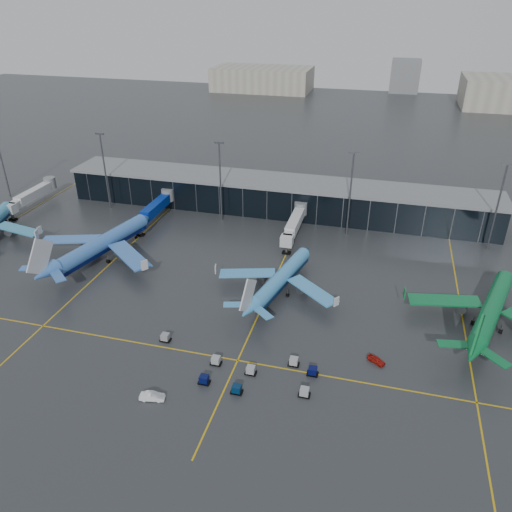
% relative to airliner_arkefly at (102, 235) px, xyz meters
% --- Properties ---
extents(ground, '(600.00, 600.00, 0.00)m').
position_rel_airliner_arkefly_xyz_m(ground, '(38.20, -17.42, -6.92)').
color(ground, '#282B2D').
rests_on(ground, ground).
extents(terminal_pier, '(142.00, 17.00, 10.70)m').
position_rel_airliner_arkefly_xyz_m(terminal_pier, '(38.20, 44.58, -1.50)').
color(terminal_pier, black).
rests_on(terminal_pier, ground).
extents(jet_bridges, '(94.00, 27.50, 7.20)m').
position_rel_airliner_arkefly_xyz_m(jet_bridges, '(3.20, 25.57, -2.37)').
color(jet_bridges, '#595B60').
rests_on(jet_bridges, ground).
extents(flood_masts, '(203.00, 0.50, 25.50)m').
position_rel_airliner_arkefly_xyz_m(flood_masts, '(43.20, 32.58, 6.89)').
color(flood_masts, '#595B60').
rests_on(flood_masts, ground).
extents(distant_hangars, '(260.00, 71.00, 22.00)m').
position_rel_airliner_arkefly_xyz_m(distant_hangars, '(88.14, 252.65, 1.87)').
color(distant_hangars, '#B2AD99').
rests_on(distant_hangars, ground).
extents(taxi_lines, '(220.00, 120.00, 0.02)m').
position_rel_airliner_arkefly_xyz_m(taxi_lines, '(48.20, -6.81, -6.91)').
color(taxi_lines, gold).
rests_on(taxi_lines, ground).
extents(airliner_arkefly, '(48.25, 52.44, 13.84)m').
position_rel_airliner_arkefly_xyz_m(airliner_arkefly, '(0.00, 0.00, 0.00)').
color(airliner_arkefly, '#3C73C7').
rests_on(airliner_arkefly, ground).
extents(airliner_klm_near, '(40.62, 44.08, 11.58)m').
position_rel_airliner_arkefly_xyz_m(airliner_klm_near, '(50.93, -4.30, -1.13)').
color(airliner_klm_near, '#4298DA').
rests_on(airliner_klm_near, ground).
extents(airliner_aer_lingus, '(48.57, 51.87, 13.02)m').
position_rel_airliner_arkefly_xyz_m(airliner_aer_lingus, '(98.44, -6.25, -0.41)').
color(airliner_aer_lingus, '#0C6B36').
rests_on(airliner_aer_lingus, ground).
extents(baggage_carts, '(33.99, 12.38, 1.70)m').
position_rel_airliner_arkefly_xyz_m(baggage_carts, '(50.98, -35.48, -6.16)').
color(baggage_carts, black).
rests_on(baggage_carts, ground).
extents(mobile_airstair, '(3.07, 3.72, 3.45)m').
position_rel_airliner_arkefly_xyz_m(mobile_airstair, '(47.64, -13.23, -6.15)').
color(mobile_airstair, silver).
rests_on(mobile_airstair, ground).
extents(service_van_red, '(4.02, 3.36, 1.29)m').
position_rel_airliner_arkefly_xyz_m(service_van_red, '(75.04, -25.88, -6.27)').
color(service_van_red, '#A1140C').
rests_on(service_van_red, ground).
extents(service_van_white, '(4.77, 2.43, 1.50)m').
position_rel_airliner_arkefly_xyz_m(service_van_white, '(36.39, -46.74, -6.17)').
color(service_van_white, white).
rests_on(service_van_white, ground).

